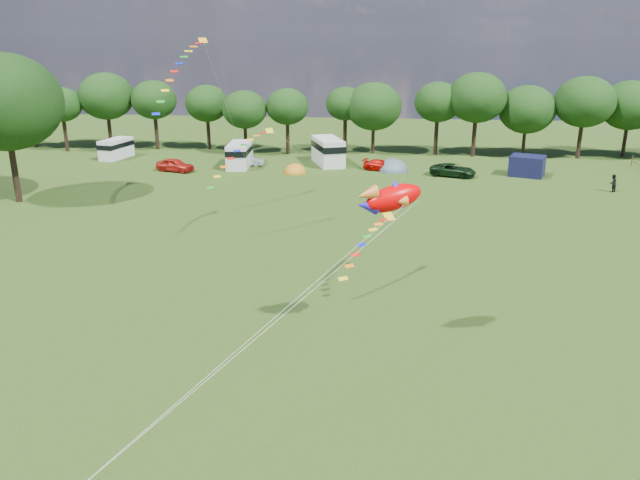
# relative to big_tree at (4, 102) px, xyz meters

# --- Properties ---
(ground_plane) EXTENTS (180.00, 180.00, 0.00)m
(ground_plane) POSITION_rel_big_tree_xyz_m (30.00, -28.00, -9.02)
(ground_plane) COLOR black
(ground_plane) RESTS_ON ground
(tree_line) EXTENTS (102.98, 10.98, 10.27)m
(tree_line) POSITION_rel_big_tree_xyz_m (35.30, 26.99, -2.67)
(tree_line) COLOR black
(tree_line) RESTS_ON ground
(big_tree) EXTENTS (10.00, 10.00, 13.28)m
(big_tree) POSITION_rel_big_tree_xyz_m (0.00, 0.00, 0.00)
(big_tree) COLOR black
(big_tree) RESTS_ON ground
(car_a) EXTENTS (4.73, 2.83, 1.48)m
(car_a) POSITION_rel_big_tree_xyz_m (10.02, 14.27, -8.28)
(car_a) COLOR red
(car_a) RESTS_ON ground
(car_b) EXTENTS (3.37, 1.29, 1.19)m
(car_b) POSITION_rel_big_tree_xyz_m (17.48, 18.28, -8.42)
(car_b) COLOR #9B9EA3
(car_b) RESTS_ON ground
(car_c) EXTENTS (4.29, 2.92, 1.19)m
(car_c) POSITION_rel_big_tree_xyz_m (32.94, 17.15, -8.42)
(car_c) COLOR #BA0904
(car_c) RESTS_ON ground
(car_d) EXTENTS (5.45, 3.69, 1.36)m
(car_d) POSITION_rel_big_tree_xyz_m (40.68, 15.07, -8.34)
(car_d) COLOR black
(car_d) RESTS_ON ground
(campervan_a) EXTENTS (2.92, 5.15, 2.38)m
(campervan_a) POSITION_rel_big_tree_xyz_m (0.33, 20.95, -7.74)
(campervan_a) COLOR silver
(campervan_a) RESTS_ON ground
(campervan_b) EXTENTS (2.75, 5.72, 2.73)m
(campervan_b) POSITION_rel_big_tree_xyz_m (16.63, 17.57, -7.55)
(campervan_b) COLOR silver
(campervan_b) RESTS_ON ground
(campervan_c) EXTENTS (4.62, 6.76, 3.06)m
(campervan_c) POSITION_rel_big_tree_xyz_m (26.65, 20.11, -7.38)
(campervan_c) COLOR silver
(campervan_c) RESTS_ON ground
(tent_orange) EXTENTS (2.56, 2.81, 2.01)m
(tent_orange) POSITION_rel_big_tree_xyz_m (23.46, 14.98, -9.00)
(tent_orange) COLOR #C27914
(tent_orange) RESTS_ON ground
(tent_greyblue) EXTENTS (3.53, 3.87, 2.63)m
(tent_greyblue) POSITION_rel_big_tree_xyz_m (34.26, 17.34, -9.00)
(tent_greyblue) COLOR #455B66
(tent_greyblue) RESTS_ON ground
(awning_navy) EXTENTS (4.27, 3.89, 2.19)m
(awning_navy) POSITION_rel_big_tree_xyz_m (48.67, 16.19, -7.92)
(awning_navy) COLOR #101234
(awning_navy) RESTS_ON ground
(fish_kite) EXTENTS (3.40, 2.14, 1.79)m
(fish_kite) POSITION_rel_big_tree_xyz_m (33.63, -24.31, -1.43)
(fish_kite) COLOR #E10002
(fish_kite) RESTS_ON ground
(streamer_kite_a) EXTENTS (3.46, 5.62, 5.80)m
(streamer_kite_a) POSITION_rel_big_tree_xyz_m (16.78, -1.19, 3.33)
(streamer_kite_a) COLOR orange
(streamer_kite_a) RESTS_ON ground
(streamer_kite_b) EXTENTS (4.26, 4.57, 3.78)m
(streamer_kite_b) POSITION_rel_big_tree_xyz_m (23.07, -7.24, -2.36)
(streamer_kite_b) COLOR yellow
(streamer_kite_b) RESTS_ON ground
(streamer_kite_c) EXTENTS (3.24, 4.98, 2.82)m
(streamer_kite_c) POSITION_rel_big_tree_xyz_m (32.73, -16.54, -5.82)
(streamer_kite_c) COLOR yellow
(streamer_kite_c) RESTS_ON ground
(walker_a) EXTENTS (0.98, 0.93, 1.74)m
(walker_a) POSITION_rel_big_tree_xyz_m (55.50, 9.70, -8.15)
(walker_a) COLOR black
(walker_a) RESTS_ON ground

